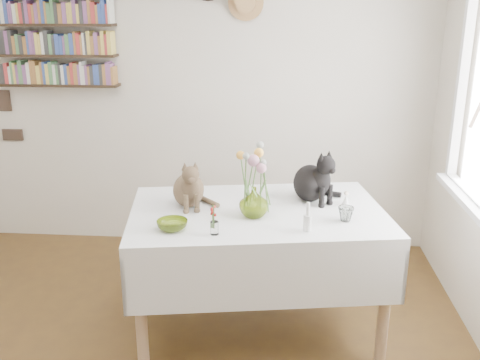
# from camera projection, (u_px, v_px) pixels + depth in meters

# --- Properties ---
(room) EXTENTS (4.08, 4.58, 2.58)m
(room) POSITION_uv_depth(u_px,v_px,m) (109.00, 188.00, 2.36)
(room) COLOR brown
(room) RESTS_ON ground
(dining_table) EXTENTS (1.68, 1.22, 0.83)m
(dining_table) POSITION_uv_depth(u_px,v_px,m) (257.00, 240.00, 3.33)
(dining_table) COLOR white
(dining_table) RESTS_ON room
(tabby_cat) EXTENTS (0.28, 0.32, 0.31)m
(tabby_cat) POSITION_uv_depth(u_px,v_px,m) (188.00, 181.00, 3.30)
(tabby_cat) COLOR brown
(tabby_cat) RESTS_ON dining_table
(black_cat) EXTENTS (0.38, 0.38, 0.35)m
(black_cat) POSITION_uv_depth(u_px,v_px,m) (310.00, 174.00, 3.40)
(black_cat) COLOR black
(black_cat) RESTS_ON dining_table
(flower_vase) EXTENTS (0.23, 0.23, 0.18)m
(flower_vase) POSITION_uv_depth(u_px,v_px,m) (254.00, 202.00, 3.14)
(flower_vase) COLOR #A3BC35
(flower_vase) RESTS_ON dining_table
(green_bowl) EXTENTS (0.23, 0.23, 0.05)m
(green_bowl) POSITION_uv_depth(u_px,v_px,m) (172.00, 225.00, 2.97)
(green_bowl) COLOR #A3BC35
(green_bowl) RESTS_ON dining_table
(drinking_glass) EXTENTS (0.11, 0.11, 0.09)m
(drinking_glass) POSITION_uv_depth(u_px,v_px,m) (346.00, 214.00, 3.09)
(drinking_glass) COLOR white
(drinking_glass) RESTS_ON dining_table
(candlestick) EXTENTS (0.05, 0.05, 0.17)m
(candlestick) POSITION_uv_depth(u_px,v_px,m) (307.00, 221.00, 2.95)
(candlestick) COLOR white
(candlestick) RESTS_ON dining_table
(berry_jar) EXTENTS (0.05, 0.05, 0.18)m
(berry_jar) POSITION_uv_depth(u_px,v_px,m) (214.00, 220.00, 2.89)
(berry_jar) COLOR white
(berry_jar) RESTS_ON dining_table
(porcelain_figurine) EXTENTS (0.05, 0.05, 0.09)m
(porcelain_figurine) POSITION_uv_depth(u_px,v_px,m) (346.00, 199.00, 3.34)
(porcelain_figurine) COLOR white
(porcelain_figurine) RESTS_ON dining_table
(flower_bouquet) EXTENTS (0.17, 0.13, 0.39)m
(flower_bouquet) POSITION_uv_depth(u_px,v_px,m) (254.00, 161.00, 3.07)
(flower_bouquet) COLOR #4C7233
(flower_bouquet) RESTS_ON flower_vase
(bookshelf_unit) EXTENTS (1.00, 0.16, 0.91)m
(bookshelf_unit) POSITION_uv_depth(u_px,v_px,m) (54.00, 30.00, 4.31)
(bookshelf_unit) COLOR black
(bookshelf_unit) RESTS_ON room
(wall_art_plaques) EXTENTS (0.21, 0.02, 0.44)m
(wall_art_plaques) POSITION_uv_depth(u_px,v_px,m) (7.00, 115.00, 4.63)
(wall_art_plaques) COLOR #38281E
(wall_art_plaques) RESTS_ON room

